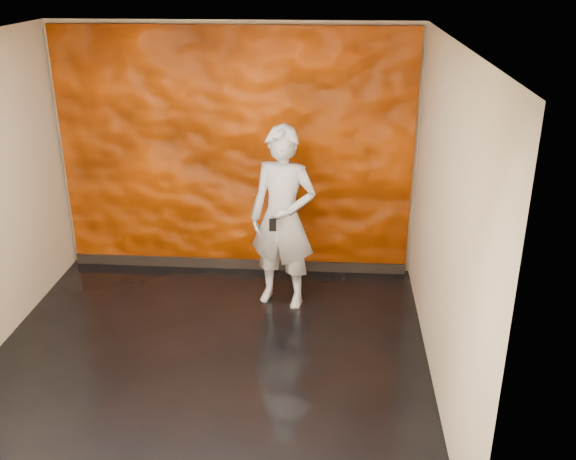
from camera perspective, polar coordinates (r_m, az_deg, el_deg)
name	(u,v)px	position (r m, az deg, el deg)	size (l,w,h in m)	color
room	(199,218)	(5.33, -7.91, 1.03)	(4.02, 4.02, 2.81)	black
feature_wall	(235,155)	(7.16, -4.72, 6.70)	(3.90, 0.06, 2.75)	#C24000
baseboard	(238,264)	(7.59, -4.44, -2.99)	(3.90, 0.04, 0.12)	black
man	(283,218)	(6.49, -0.45, 1.03)	(0.69, 0.45, 1.90)	#999CA8
phone	(273,225)	(6.23, -1.37, 0.45)	(0.07, 0.01, 0.13)	black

